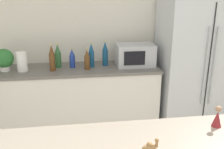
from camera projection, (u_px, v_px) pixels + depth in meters
name	position (u px, v px, depth m)	size (l,w,h in m)	color
wall_back	(111.00, 32.00, 3.42)	(8.00, 0.06, 2.55)	silver
back_counter	(79.00, 99.00, 3.31)	(2.06, 0.63, 0.88)	silver
refrigerator	(195.00, 66.00, 3.32)	(0.95, 0.71, 1.72)	silver
potted_plant	(4.00, 59.00, 2.99)	(0.23, 0.23, 0.27)	silver
paper_towel_roll	(22.00, 62.00, 2.99)	(0.12, 0.12, 0.24)	white
microwave	(135.00, 55.00, 3.24)	(0.48, 0.37, 0.28)	#B2B5BA
back_bottle_0	(105.00, 54.00, 3.23)	(0.07, 0.07, 0.33)	navy
back_bottle_1	(72.00, 58.00, 3.15)	(0.07, 0.07, 0.25)	navy
back_bottle_2	(58.00, 56.00, 3.15)	(0.08, 0.08, 0.30)	#2D6033
back_bottle_3	(52.00, 58.00, 3.00)	(0.07, 0.07, 0.33)	brown
back_bottle_4	(91.00, 55.00, 3.16)	(0.07, 0.07, 0.32)	navy
back_bottle_5	(87.00, 60.00, 3.07)	(0.07, 0.07, 0.26)	brown
camel_figurine	(150.00, 147.00, 1.27)	(0.09, 0.05, 0.11)	olive
wise_man_figurine_crimson	(217.00, 118.00, 1.58)	(0.06, 0.06, 0.14)	maroon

